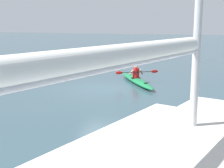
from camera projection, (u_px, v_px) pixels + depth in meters
ground_plane at (105, 89)px, 15.69m from camera, size 160.00×160.00×0.00m
kayak at (136, 80)px, 17.22m from camera, size 3.32×4.57×0.30m
kayaker at (136, 72)px, 17.20m from camera, size 2.06×1.39×0.73m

